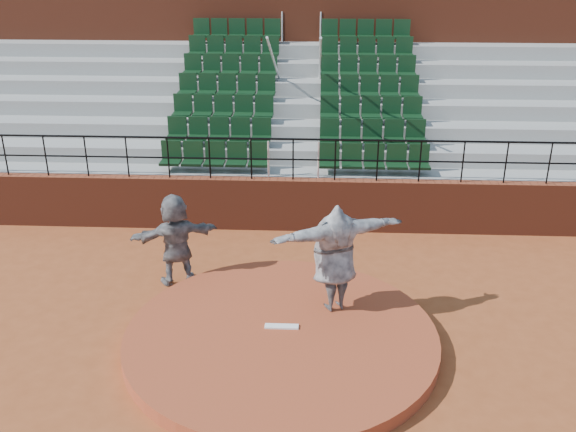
% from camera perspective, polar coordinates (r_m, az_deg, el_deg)
% --- Properties ---
extents(ground, '(90.00, 90.00, 0.00)m').
position_cam_1_polar(ground, '(11.57, -0.61, -11.29)').
color(ground, '#964721').
rests_on(ground, ground).
extents(pitchers_mound, '(5.50, 5.50, 0.25)m').
position_cam_1_polar(pitchers_mound, '(11.50, -0.61, -10.78)').
color(pitchers_mound, '#9E4123').
rests_on(pitchers_mound, ground).
extents(pitching_rubber, '(0.60, 0.15, 0.03)m').
position_cam_1_polar(pitching_rubber, '(11.55, -0.57, -9.79)').
color(pitching_rubber, white).
rests_on(pitching_rubber, pitchers_mound).
extents(boundary_wall, '(24.00, 0.30, 1.30)m').
position_cam_1_polar(boundary_wall, '(15.69, 0.44, 1.05)').
color(boundary_wall, maroon).
rests_on(boundary_wall, ground).
extents(wall_railing, '(24.04, 0.05, 1.03)m').
position_cam_1_polar(wall_railing, '(15.23, 0.46, 5.87)').
color(wall_railing, black).
rests_on(wall_railing, boundary_wall).
extents(seating_deck, '(24.00, 5.97, 4.63)m').
position_cam_1_polar(seating_deck, '(18.89, 0.91, 7.40)').
color(seating_deck, gray).
rests_on(seating_deck, ground).
extents(press_box_facade, '(24.00, 3.00, 7.10)m').
position_cam_1_polar(press_box_facade, '(22.34, 1.30, 15.38)').
color(press_box_facade, maroon).
rests_on(press_box_facade, ground).
extents(pitcher, '(2.61, 1.65, 2.07)m').
position_cam_1_polar(pitcher, '(11.67, 4.18, -3.70)').
color(pitcher, black).
rests_on(pitcher, pitchers_mound).
extents(fielder, '(1.88, 1.21, 1.94)m').
position_cam_1_polar(fielder, '(13.28, -9.94, -2.05)').
color(fielder, black).
rests_on(fielder, ground).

